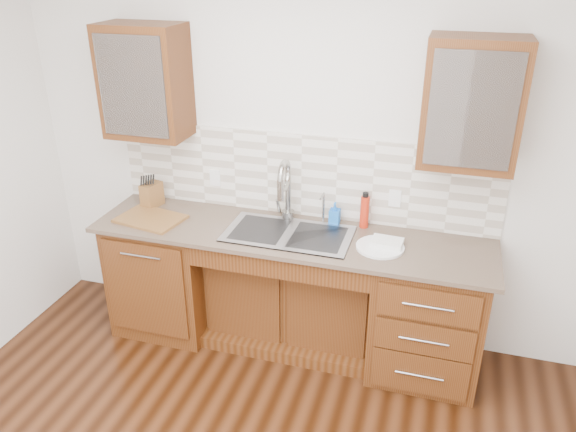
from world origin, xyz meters
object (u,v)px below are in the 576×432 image
(water_bottle, at_px, (365,212))
(soap_bottle, at_px, (335,213))
(plate, at_px, (380,247))
(knife_block, at_px, (152,195))
(cutting_board, at_px, (151,219))

(water_bottle, bearing_deg, soap_bottle, -177.95)
(plate, relative_size, knife_block, 1.73)
(water_bottle, xyz_separation_m, plate, (0.15, -0.27, -0.10))
(cutting_board, bearing_deg, plate, 1.61)
(soap_bottle, distance_m, knife_block, 1.35)
(soap_bottle, xyz_separation_m, plate, (0.35, -0.27, -0.07))
(water_bottle, relative_size, cutting_board, 0.51)
(water_bottle, bearing_deg, cutting_board, -167.66)
(water_bottle, bearing_deg, knife_block, -176.51)
(plate, bearing_deg, soap_bottle, 143.13)
(plate, relative_size, cutting_board, 0.69)
(knife_block, height_order, cutting_board, knife_block)
(soap_bottle, relative_size, plate, 0.51)
(plate, bearing_deg, water_bottle, 118.92)
(plate, height_order, knife_block, knife_block)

